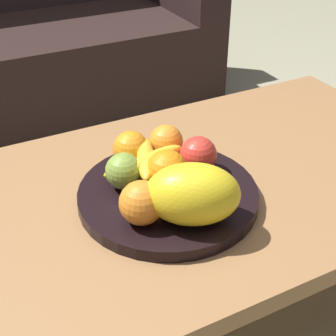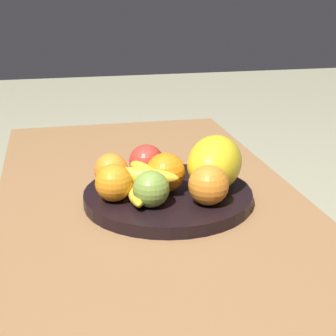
# 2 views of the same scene
# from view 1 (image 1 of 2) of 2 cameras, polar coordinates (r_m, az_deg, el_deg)

# --- Properties ---
(ground_plane) EXTENTS (8.00, 8.00, 0.00)m
(ground_plane) POSITION_cam_1_polar(r_m,az_deg,el_deg) (1.28, 0.40, -17.89)
(ground_plane) COLOR #9A9778
(coffee_table) EXTENTS (1.27, 0.64, 0.42)m
(coffee_table) POSITION_cam_1_polar(r_m,az_deg,el_deg) (1.01, 0.48, -4.34)
(coffee_table) COLOR #976940
(coffee_table) RESTS_ON ground_plane
(fruit_bowl) EXTENTS (0.35, 0.35, 0.03)m
(fruit_bowl) POSITION_cam_1_polar(r_m,az_deg,el_deg) (0.95, 0.00, -3.14)
(fruit_bowl) COLOR black
(fruit_bowl) RESTS_ON coffee_table
(melon_large_front) EXTENTS (0.20, 0.18, 0.11)m
(melon_large_front) POSITION_cam_1_polar(r_m,az_deg,el_deg) (0.84, 2.88, -3.05)
(melon_large_front) COLOR yellow
(melon_large_front) RESTS_ON fruit_bowl
(orange_front) EXTENTS (0.07, 0.07, 0.07)m
(orange_front) POSITION_cam_1_polar(r_m,az_deg,el_deg) (1.00, -4.33, 2.23)
(orange_front) COLOR orange
(orange_front) RESTS_ON fruit_bowl
(orange_left) EXTENTS (0.07, 0.07, 0.07)m
(orange_left) POSITION_cam_1_polar(r_m,az_deg,el_deg) (1.03, -0.23, 3.11)
(orange_left) COLOR orange
(orange_left) RESTS_ON fruit_bowl
(orange_right) EXTENTS (0.08, 0.08, 0.08)m
(orange_right) POSITION_cam_1_polar(r_m,az_deg,el_deg) (0.92, -0.13, -0.33)
(orange_right) COLOR orange
(orange_right) RESTS_ON fruit_bowl
(orange_back) EXTENTS (0.08, 0.08, 0.08)m
(orange_back) POSITION_cam_1_polar(r_m,az_deg,el_deg) (0.85, -3.11, -4.07)
(orange_back) COLOR orange
(orange_back) RESTS_ON fruit_bowl
(apple_front) EXTENTS (0.07, 0.07, 0.07)m
(apple_front) POSITION_cam_1_polar(r_m,az_deg,el_deg) (0.94, -5.17, -0.36)
(apple_front) COLOR olive
(apple_front) RESTS_ON fruit_bowl
(apple_left) EXTENTS (0.08, 0.08, 0.08)m
(apple_left) POSITION_cam_1_polar(r_m,az_deg,el_deg) (0.98, 3.50, 1.53)
(apple_left) COLOR red
(apple_left) RESTS_ON fruit_bowl
(banana_bunch) EXTENTS (0.17, 0.15, 0.06)m
(banana_bunch) POSITION_cam_1_polar(r_m,az_deg,el_deg) (0.97, -2.49, 0.44)
(banana_bunch) COLOR yellow
(banana_bunch) RESTS_ON fruit_bowl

